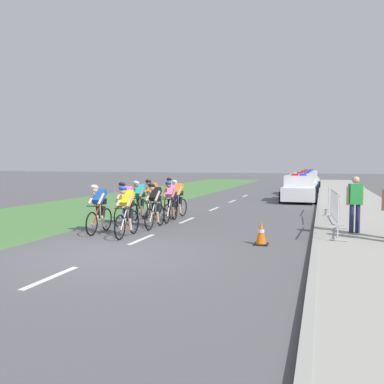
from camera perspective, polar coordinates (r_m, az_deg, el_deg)
ground_plane at (r=9.86m, az=-12.06°, el=-8.68°), size 160.00×160.00×0.00m
sidewalk_slab at (r=22.45m, az=22.21°, el=-1.56°), size 3.61×60.00×0.12m
kerb_edge at (r=22.39m, az=17.81°, el=-1.45°), size 0.16×60.00×0.13m
grass_verge at (r=25.00m, az=-8.24°, el=-0.87°), size 7.00×60.00×0.01m
lane_markings_centre at (r=17.05m, az=1.46°, el=-3.16°), size 0.14×21.60×0.01m
cyclist_lead at (r=12.64m, az=-13.24°, el=-2.26°), size 0.44×1.72×1.56m
cyclist_second at (r=11.83m, az=-9.37°, el=-2.64°), size 0.43×1.72×1.56m
cyclist_third at (r=14.08m, az=-9.47°, el=-1.56°), size 0.42×1.72×1.56m
cyclist_fourth at (r=13.32m, az=-5.38°, el=-1.84°), size 0.42×1.72×1.56m
cyclist_fifth at (r=15.10m, az=-7.62°, el=-1.16°), size 0.43×1.72×1.56m
cyclist_sixth at (r=14.69m, az=-3.10°, el=-1.27°), size 0.44×1.72×1.56m
cyclist_seventh at (r=16.27m, az=-5.83°, el=-0.76°), size 0.44×1.72×1.56m
cyclist_eighth at (r=15.78m, az=-2.11°, el=-0.90°), size 0.44×1.72×1.56m
cyclist_ninth at (r=18.24m, az=-2.99°, el=-0.22°), size 0.42×1.72×1.56m
police_car_nearest at (r=23.44m, az=15.10°, el=0.35°), size 2.10×4.45×1.59m
police_car_second at (r=28.78m, az=15.69°, el=1.02°), size 2.09×4.45×1.59m
police_car_third at (r=34.01m, az=16.08°, el=1.47°), size 2.28×4.53×1.59m
police_car_furthest at (r=39.91m, az=16.41°, el=1.84°), size 2.12×4.46×1.59m
crowd_barrier_front at (r=12.20m, az=20.31°, el=-3.30°), size 0.61×2.32×1.07m
crowd_barrier_middle at (r=15.02m, az=19.72°, el=-1.93°), size 0.64×2.32×1.07m
crowd_barrier_rear at (r=17.51m, az=19.08°, el=-1.08°), size 0.54×2.32×1.07m
traffic_cone_near at (r=10.77m, az=9.92°, el=-5.87°), size 0.36×0.36×0.64m
spectator_back at (r=12.60m, az=22.42°, el=-1.13°), size 0.52×0.31×1.68m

